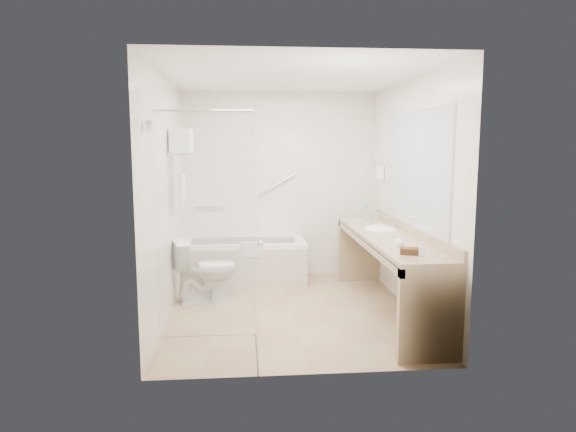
{
  "coord_description": "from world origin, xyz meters",
  "views": [
    {
      "loc": [
        -0.5,
        -5.41,
        1.81
      ],
      "look_at": [
        0.0,
        0.3,
        1.0
      ],
      "focal_mm": 32.0,
      "sensor_mm": 36.0,
      "label": 1
    }
  ],
  "objects": [
    {
      "name": "bathtub",
      "position": [
        -0.5,
        1.24,
        0.28
      ],
      "size": [
        1.6,
        0.73,
        0.59
      ],
      "color": "white",
      "rests_on": "floor"
    },
    {
      "name": "faucet",
      "position": [
        1.2,
        0.25,
        0.93
      ],
      "size": [
        0.03,
        0.03,
        0.14
      ],
      "primitive_type": "cylinder",
      "color": "silver",
      "rests_on": "vanity_counter"
    },
    {
      "name": "ceiling",
      "position": [
        0.0,
        0.0,
        2.5
      ],
      "size": [
        2.6,
        3.2,
        0.1
      ],
      "primitive_type": "cube",
      "color": "white",
      "rests_on": "wall_back"
    },
    {
      "name": "soap_bottle_b",
      "position": [
        0.96,
        -0.8,
        0.89
      ],
      "size": [
        0.1,
        0.12,
        0.09
      ],
      "primitive_type": "imported",
      "rotation": [
        0.0,
        0.0,
        0.14
      ],
      "color": "white",
      "rests_on": "vanity_counter"
    },
    {
      "name": "water_bottle_left",
      "position": [
        1.06,
        0.92,
        0.93
      ],
      "size": [
        0.06,
        0.06,
        0.18
      ],
      "rotation": [
        0.0,
        0.0,
        0.23
      ],
      "color": "silver",
      "rests_on": "vanity_counter"
    },
    {
      "name": "soap_bottle_a",
      "position": [
        1.03,
        -1.2,
        0.88
      ],
      "size": [
        0.09,
        0.13,
        0.05
      ],
      "primitive_type": "imported",
      "rotation": [
        0.0,
        0.0,
        -0.32
      ],
      "color": "white",
      "rests_on": "vanity_counter"
    },
    {
      "name": "wall_front",
      "position": [
        0.0,
        -1.6,
        1.25
      ],
      "size": [
        2.6,
        0.1,
        2.5
      ],
      "primitive_type": "cube",
      "color": "white",
      "rests_on": "ground"
    },
    {
      "name": "wall_left",
      "position": [
        -1.3,
        0.0,
        1.25
      ],
      "size": [
        0.1,
        3.2,
        2.5
      ],
      "primitive_type": "cube",
      "color": "white",
      "rests_on": "ground"
    },
    {
      "name": "mirror",
      "position": [
        1.29,
        -0.15,
        1.55
      ],
      "size": [
        0.02,
        2.0,
        1.2
      ],
      "primitive_type": "cube",
      "color": "#B8BCC5",
      "rests_on": "wall_right"
    },
    {
      "name": "water_bottle_mid",
      "position": [
        1.05,
        0.39,
        0.94
      ],
      "size": [
        0.06,
        0.06,
        0.19
      ],
      "rotation": [
        0.0,
        0.0,
        -0.04
      ],
      "color": "silver",
      "rests_on": "vanity_counter"
    },
    {
      "name": "grab_bar_short",
      "position": [
        -0.95,
        1.56,
        0.95
      ],
      "size": [
        0.4,
        0.03,
        0.03
      ],
      "primitive_type": "cylinder",
      "rotation": [
        0.0,
        1.57,
        0.0
      ],
      "color": "silver",
      "rests_on": "wall_back"
    },
    {
      "name": "amenity_basket",
      "position": [
        0.95,
        -1.12,
        0.88
      ],
      "size": [
        0.19,
        0.16,
        0.06
      ],
      "primitive_type": "cube",
      "rotation": [
        0.0,
        0.0,
        -0.34
      ],
      "color": "#4D2D1B",
      "rests_on": "vanity_counter"
    },
    {
      "name": "sink",
      "position": [
        1.05,
        0.25,
        0.82
      ],
      "size": [
        0.4,
        0.52,
        0.14
      ],
      "primitive_type": "ellipsoid",
      "color": "white",
      "rests_on": "vanity_counter"
    },
    {
      "name": "hairdryer_unit",
      "position": [
        1.25,
        1.05,
        1.45
      ],
      "size": [
        0.08,
        0.1,
        0.18
      ],
      "primitive_type": "cube",
      "color": "white",
      "rests_on": "wall_right"
    },
    {
      "name": "drinking_glass_far",
      "position": [
        0.88,
        0.61,
        0.89
      ],
      "size": [
        0.07,
        0.07,
        0.08
      ],
      "primitive_type": "cylinder",
      "rotation": [
        0.0,
        0.0,
        -0.11
      ],
      "color": "silver",
      "rests_on": "vanity_counter"
    },
    {
      "name": "water_bottle_right",
      "position": [
        1.09,
        1.1,
        0.93
      ],
      "size": [
        0.05,
        0.05,
        0.17
      ],
      "rotation": [
        0.0,
        0.0,
        -0.01
      ],
      "color": "silver",
      "rests_on": "vanity_counter"
    },
    {
      "name": "drinking_glass_near",
      "position": [
        1.04,
        0.18,
        0.89
      ],
      "size": [
        0.09,
        0.09,
        0.09
      ],
      "primitive_type": "cylinder",
      "rotation": [
        0.0,
        0.0,
        -0.36
      ],
      "color": "silver",
      "rests_on": "vanity_counter"
    },
    {
      "name": "vanity_counter",
      "position": [
        1.02,
        -0.15,
        0.64
      ],
      "size": [
        0.55,
        2.7,
        0.95
      ],
      "color": "tan",
      "rests_on": "floor"
    },
    {
      "name": "floor",
      "position": [
        0.0,
        0.0,
        0.0
      ],
      "size": [
        3.2,
        3.2,
        0.0
      ],
      "primitive_type": "plane",
      "color": "tan",
      "rests_on": "ground"
    },
    {
      "name": "wall_right",
      "position": [
        1.3,
        0.0,
        1.25
      ],
      "size": [
        0.1,
        3.2,
        2.5
      ],
      "primitive_type": "cube",
      "color": "white",
      "rests_on": "ground"
    },
    {
      "name": "towel_shelf",
      "position": [
        -1.17,
        0.35,
        1.75
      ],
      "size": [
        0.24,
        0.55,
        0.81
      ],
      "color": "silver",
      "rests_on": "wall_left"
    },
    {
      "name": "shower_enclosure",
      "position": [
        -0.63,
        -0.93,
        1.07
      ],
      "size": [
        0.96,
        0.91,
        2.11
      ],
      "color": "silver",
      "rests_on": "floor"
    },
    {
      "name": "grab_bar_long",
      "position": [
        -0.05,
        1.56,
        1.25
      ],
      "size": [
        0.53,
        0.03,
        0.33
      ],
      "primitive_type": "cylinder",
      "rotation": [
        0.0,
        1.05,
        0.0
      ],
      "color": "silver",
      "rests_on": "wall_back"
    },
    {
      "name": "toilet",
      "position": [
        -0.95,
        0.43,
        0.36
      ],
      "size": [
        0.83,
        0.62,
        0.73
      ],
      "primitive_type": "imported",
      "rotation": [
        0.0,
        0.0,
        1.88
      ],
      "color": "white",
      "rests_on": "floor"
    },
    {
      "name": "wall_back",
      "position": [
        0.0,
        1.6,
        1.25
      ],
      "size": [
        2.6,
        0.1,
        2.5
      ],
      "primitive_type": "cube",
      "color": "white",
      "rests_on": "ground"
    }
  ]
}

